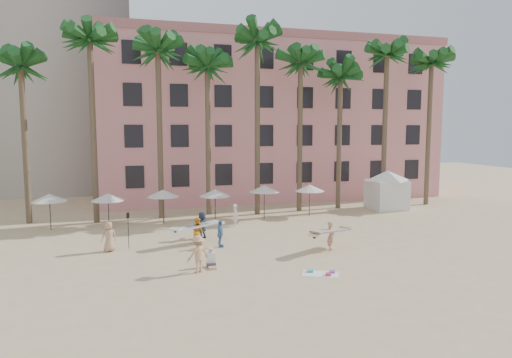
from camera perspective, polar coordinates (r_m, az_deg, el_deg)
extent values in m
plane|color=#D1B789|center=(24.74, 2.49, -10.80)|extent=(120.00, 120.00, 0.00)
cube|color=#DB8685|center=(50.55, 1.06, 7.17)|extent=(35.00, 14.00, 16.00)
cylinder|color=brown|center=(38.79, -26.90, 3.77)|extent=(0.44, 0.44, 12.00)
cylinder|color=brown|center=(37.09, -19.67, 5.54)|extent=(0.44, 0.44, 14.00)
cylinder|color=brown|center=(37.56, -11.94, 5.40)|extent=(0.44, 0.44, 13.50)
cylinder|color=brown|center=(38.52, -6.00, 4.78)|extent=(0.44, 0.44, 12.50)
cylinder|color=brown|center=(38.39, 0.17, 6.30)|extent=(0.44, 0.44, 14.50)
cylinder|color=brown|center=(40.12, 5.51, 5.21)|extent=(0.44, 0.44, 13.00)
cylinder|color=brown|center=(42.18, 10.36, 4.51)|extent=(0.44, 0.44, 12.00)
cylinder|color=brown|center=(43.18, 15.78, 5.74)|extent=(0.44, 0.44, 14.00)
cylinder|color=brown|center=(46.36, 20.77, 5.29)|extent=(0.44, 0.44, 13.50)
cylinder|color=#332B23|center=(35.97, -24.33, -3.88)|extent=(0.07, 0.07, 2.50)
cone|color=silver|center=(35.80, -24.41, -2.15)|extent=(2.50, 2.50, 0.55)
cylinder|color=#332B23|center=(35.47, -17.95, -3.84)|extent=(0.07, 0.07, 2.40)
cone|color=silver|center=(35.30, -18.01, -2.16)|extent=(2.50, 2.50, 0.55)
cylinder|color=#332B23|center=(35.68, -11.50, -3.51)|extent=(0.07, 0.07, 2.50)
cone|color=silver|center=(35.51, -11.54, -1.77)|extent=(2.50, 2.50, 0.55)
cylinder|color=#332B23|center=(36.07, -5.13, -3.39)|extent=(0.07, 0.07, 2.40)
cone|color=silver|center=(35.91, -5.14, -1.73)|extent=(2.50, 2.50, 0.55)
cylinder|color=#332B23|center=(36.87, 1.04, -2.99)|extent=(0.07, 0.07, 2.60)
cone|color=silver|center=(36.70, 1.04, -1.22)|extent=(2.50, 2.50, 0.55)
cylinder|color=#332B23|center=(38.36, 6.70, -2.74)|extent=(0.07, 0.07, 2.50)
cone|color=silver|center=(38.21, 6.72, -1.11)|extent=(2.50, 2.50, 0.55)
cube|color=silver|center=(42.97, 16.02, -1.90)|extent=(3.08, 3.08, 2.60)
cone|color=silver|center=(42.76, 16.09, 0.42)|extent=(4.62, 4.62, 0.90)
cube|color=white|center=(23.63, 8.04, -11.67)|extent=(2.05, 1.67, 0.02)
cube|color=#27AAAB|center=(23.82, 6.83, -11.35)|extent=(0.38, 0.35, 0.10)
cube|color=#CE3956|center=(23.42, 9.02, -11.67)|extent=(0.35, 0.32, 0.12)
cube|color=purple|center=(23.90, 9.53, -11.36)|extent=(0.36, 0.38, 0.08)
imported|color=tan|center=(27.85, 9.33, -7.05)|extent=(0.67, 0.76, 1.76)
cube|color=#D2B883|center=(27.77, 9.35, -6.34)|extent=(3.15, 2.23, 0.38)
imported|color=orange|center=(29.09, -7.30, -6.48)|extent=(0.96, 1.04, 1.71)
cube|color=silver|center=(29.01, -7.30, -5.82)|extent=(3.19, 1.83, 0.32)
imported|color=#34415B|center=(30.55, -6.76, -5.76)|extent=(1.49, 1.61, 1.80)
imported|color=tan|center=(28.59, -17.92, -6.87)|extent=(1.02, 0.82, 1.81)
imported|color=tan|center=(23.61, -7.28, -9.27)|extent=(1.42, 1.17, 1.91)
imported|color=#4B7CAF|center=(28.33, -4.49, -6.84)|extent=(0.74, 1.06, 1.67)
imported|color=white|center=(34.06, -2.59, -4.54)|extent=(0.46, 0.66, 1.70)
cylinder|color=black|center=(28.94, -15.67, -6.34)|extent=(0.04, 0.04, 2.10)
cube|color=black|center=(28.74, -15.73, -4.40)|extent=(0.18, 0.03, 0.35)
cube|color=#3F3F4C|center=(24.64, -5.62, -10.61)|extent=(0.45, 0.42, 0.24)
cube|color=tan|center=(24.33, -5.48, -10.98)|extent=(0.40, 0.45, 0.12)
cube|color=white|center=(24.58, -5.65, -9.74)|extent=(0.44, 0.26, 0.54)
sphere|color=tan|center=(24.47, -5.66, -8.85)|extent=(0.24, 0.24, 0.24)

